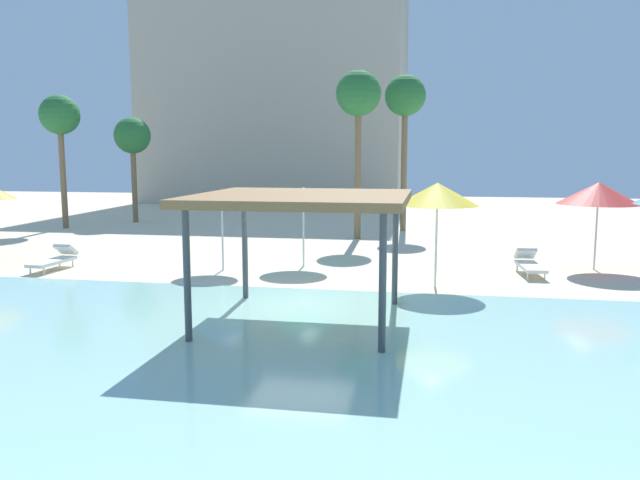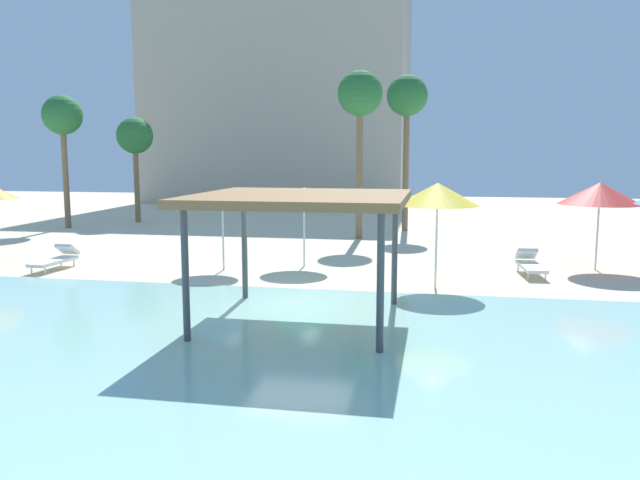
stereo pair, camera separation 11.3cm
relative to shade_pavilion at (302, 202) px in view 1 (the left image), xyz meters
The scene contains 14 objects.
ground_plane 3.13m from the shade_pavilion, 103.84° to the left, with size 80.00×80.00×0.00m, color beige.
lagoon_water 4.45m from the shade_pavilion, 96.53° to the right, with size 44.00×13.50×0.04m, color #99D1C6.
shade_pavilion is the anchor object (origin of this frame).
beach_umbrella_blue_0 6.71m from the shade_pavilion, 123.88° to the left, with size 1.91×1.91×2.51m.
beach_umbrella_red_1 11.01m from the shade_pavilion, 44.94° to the left, with size 2.49×2.49×2.76m.
beach_umbrella_yellow_5 5.02m from the shade_pavilion, 55.62° to the left, with size 2.21×2.21×2.86m.
beach_umbrella_teal_6 6.84m from the shade_pavilion, 101.66° to the left, with size 2.02×2.02×2.58m.
lounge_chair_0 10.45m from the shade_pavilion, 152.18° to the left, with size 0.68×1.92×0.74m.
lounge_chair_1 8.96m from the shade_pavilion, 49.29° to the left, with size 0.75×1.94×0.74m.
palm_tree_0 14.04m from the shade_pavilion, 91.93° to the left, with size 1.90×1.90×7.09m.
palm_tree_1 21.37m from the shade_pavilion, 135.31° to the left, with size 1.90×1.90×6.44m.
palm_tree_2 22.27m from the shade_pavilion, 125.65° to the left, with size 1.90×1.90×5.54m.
palm_tree_3 17.26m from the shade_pavilion, 85.47° to the left, with size 1.90×1.90×7.26m.
hotel_block_0 37.33m from the shade_pavilion, 104.56° to the left, with size 19.17×11.67×18.12m, color #B2A893.
Camera 1 is at (3.13, -14.57, 3.63)m, focal length 35.05 mm.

